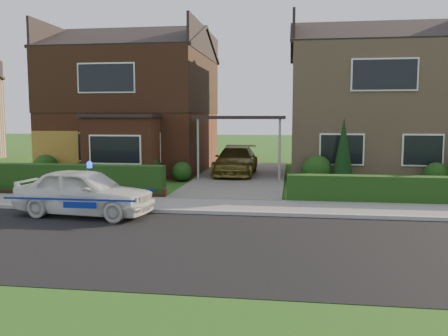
# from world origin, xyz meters

# --- Properties ---
(ground) EXTENTS (120.00, 120.00, 0.00)m
(ground) POSITION_xyz_m (0.00, 0.00, 0.00)
(ground) COLOR #265215
(ground) RESTS_ON ground
(road) EXTENTS (60.00, 6.00, 0.02)m
(road) POSITION_xyz_m (0.00, 0.00, 0.00)
(road) COLOR black
(road) RESTS_ON ground
(kerb) EXTENTS (60.00, 0.16, 0.12)m
(kerb) POSITION_xyz_m (0.00, 3.05, 0.06)
(kerb) COLOR #9E9993
(kerb) RESTS_ON ground
(sidewalk) EXTENTS (60.00, 2.00, 0.10)m
(sidewalk) POSITION_xyz_m (0.00, 4.10, 0.05)
(sidewalk) COLOR slate
(sidewalk) RESTS_ON ground
(driveway) EXTENTS (3.80, 12.00, 0.12)m
(driveway) POSITION_xyz_m (0.00, 11.00, 0.06)
(driveway) COLOR #666059
(driveway) RESTS_ON ground
(house_left) EXTENTS (7.50, 9.53, 7.25)m
(house_left) POSITION_xyz_m (-5.78, 13.90, 3.81)
(house_left) COLOR brown
(house_left) RESTS_ON ground
(house_right) EXTENTS (7.50, 8.06, 7.25)m
(house_right) POSITION_xyz_m (5.80, 13.99, 3.66)
(house_right) COLOR #A08062
(house_right) RESTS_ON ground
(carport_link) EXTENTS (3.80, 3.00, 2.77)m
(carport_link) POSITION_xyz_m (0.00, 10.95, 2.66)
(carport_link) COLOR black
(carport_link) RESTS_ON ground
(garage_door) EXTENTS (2.20, 0.10, 2.10)m
(garage_door) POSITION_xyz_m (-8.25, 9.96, 1.05)
(garage_door) COLOR brown
(garage_door) RESTS_ON ground
(dwarf_wall) EXTENTS (7.70, 0.25, 0.36)m
(dwarf_wall) POSITION_xyz_m (-5.80, 5.30, 0.18)
(dwarf_wall) COLOR brown
(dwarf_wall) RESTS_ON ground
(hedge_left) EXTENTS (7.50, 0.55, 0.90)m
(hedge_left) POSITION_xyz_m (-5.80, 5.45, 0.00)
(hedge_left) COLOR #133511
(hedge_left) RESTS_ON ground
(hedge_right) EXTENTS (7.50, 0.55, 0.80)m
(hedge_right) POSITION_xyz_m (5.80, 5.35, 0.00)
(hedge_right) COLOR #133511
(hedge_right) RESTS_ON ground
(shrub_left_far) EXTENTS (1.08, 1.08, 1.08)m
(shrub_left_far) POSITION_xyz_m (-8.50, 9.50, 0.54)
(shrub_left_far) COLOR #133511
(shrub_left_far) RESTS_ON ground
(shrub_left_mid) EXTENTS (1.32, 1.32, 1.32)m
(shrub_left_mid) POSITION_xyz_m (-4.00, 9.30, 0.66)
(shrub_left_mid) COLOR #133511
(shrub_left_mid) RESTS_ON ground
(shrub_left_near) EXTENTS (0.84, 0.84, 0.84)m
(shrub_left_near) POSITION_xyz_m (-2.40, 9.60, 0.42)
(shrub_left_near) COLOR #133511
(shrub_left_near) RESTS_ON ground
(shrub_right_near) EXTENTS (1.20, 1.20, 1.20)m
(shrub_right_near) POSITION_xyz_m (3.20, 9.40, 0.60)
(shrub_right_near) COLOR #133511
(shrub_right_near) RESTS_ON ground
(shrub_right_mid) EXTENTS (0.96, 0.96, 0.96)m
(shrub_right_mid) POSITION_xyz_m (7.80, 9.50, 0.48)
(shrub_right_mid) COLOR #133511
(shrub_right_mid) RESTS_ON ground
(conifer_a) EXTENTS (0.90, 0.90, 2.60)m
(conifer_a) POSITION_xyz_m (4.20, 9.20, 1.30)
(conifer_a) COLOR black
(conifer_a) RESTS_ON ground
(police_car) EXTENTS (3.55, 4.01, 1.48)m
(police_car) POSITION_xyz_m (-3.48, 2.40, 0.66)
(police_car) COLOR silver
(police_car) RESTS_ON ground
(driveway_car) EXTENTS (1.78, 4.34, 1.26)m
(driveway_car) POSITION_xyz_m (-0.30, 11.40, 0.75)
(driveway_car) COLOR olive
(driveway_car) RESTS_ON driveway
(potted_plant_a) EXTENTS (0.40, 0.29, 0.73)m
(potted_plant_a) POSITION_xyz_m (-9.00, 7.27, 0.36)
(potted_plant_a) COLOR gray
(potted_plant_a) RESTS_ON ground
(potted_plant_b) EXTENTS (0.52, 0.46, 0.79)m
(potted_plant_b) POSITION_xyz_m (-6.83, 9.00, 0.40)
(potted_plant_b) COLOR gray
(potted_plant_b) RESTS_ON ground
(potted_plant_c) EXTENTS (0.45, 0.45, 0.79)m
(potted_plant_c) POSITION_xyz_m (-6.05, 6.28, 0.39)
(potted_plant_c) COLOR gray
(potted_plant_c) RESTS_ON ground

